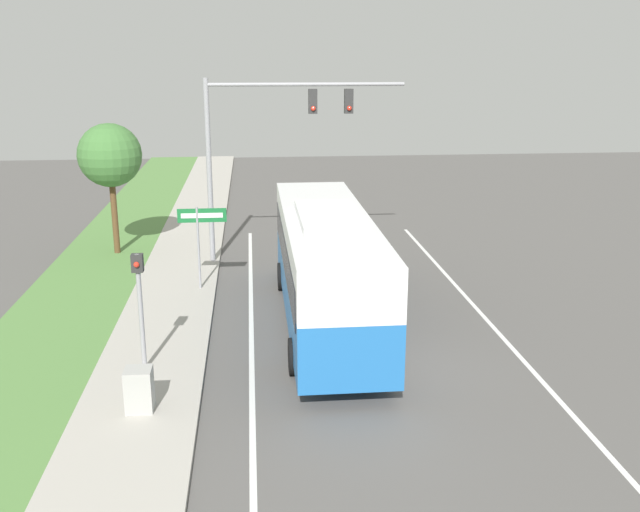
{
  "coord_description": "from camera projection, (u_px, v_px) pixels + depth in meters",
  "views": [
    {
      "loc": [
        -3.48,
        -16.65,
        7.84
      ],
      "look_at": [
        -1.43,
        4.38,
        1.85
      ],
      "focal_mm": 40.0,
      "sensor_mm": 36.0,
      "label": 1
    }
  ],
  "objects": [
    {
      "name": "bus",
      "position": [
        326.0,
        261.0,
        20.97
      ],
      "size": [
        2.62,
        10.96,
        3.61
      ],
      "color": "#236BB7",
      "rests_on": "ground_plane"
    },
    {
      "name": "roadside_tree",
      "position": [
        110.0,
        156.0,
        27.84
      ],
      "size": [
        2.49,
        2.49,
        5.2
      ],
      "color": "brown",
      "rests_on": "grass_verge"
    },
    {
      "name": "utility_cabinet",
      "position": [
        139.0,
        390.0,
        15.94
      ],
      "size": [
        0.6,
        0.58,
        0.99
      ],
      "color": "#A8A8A3",
      "rests_on": "sidewalk"
    },
    {
      "name": "grass_verge",
      "position": [
        15.0,
        383.0,
        17.52
      ],
      "size": [
        3.6,
        80.0,
        0.1
      ],
      "color": "#568442",
      "rests_on": "ground_plane"
    },
    {
      "name": "sidewalk",
      "position": [
        148.0,
        377.0,
        17.81
      ],
      "size": [
        2.8,
        80.0,
        0.12
      ],
      "color": "#ADA89E",
      "rests_on": "ground_plane"
    },
    {
      "name": "signal_gantry",
      "position": [
        267.0,
        132.0,
        26.61
      ],
      "size": [
        7.46,
        0.41,
        7.03
      ],
      "color": "#939399",
      "rests_on": "ground_plane"
    },
    {
      "name": "lane_divider_far",
      "position": [
        526.0,
        364.0,
        18.74
      ],
      "size": [
        0.14,
        30.0,
        0.01
      ],
      "color": "silver",
      "rests_on": "ground_plane"
    },
    {
      "name": "lane_divider_near",
      "position": [
        252.0,
        375.0,
        18.07
      ],
      "size": [
        0.14,
        30.0,
        0.01
      ],
      "color": "silver",
      "rests_on": "ground_plane"
    },
    {
      "name": "ground_plane",
      "position": [
        392.0,
        369.0,
        18.41
      ],
      "size": [
        80.0,
        80.0,
        0.0
      ],
      "primitive_type": "plane",
      "color": "#565451"
    },
    {
      "name": "street_sign",
      "position": [
        201.0,
        230.0,
        23.91
      ],
      "size": [
        1.63,
        0.08,
        2.95
      ],
      "color": "#939399",
      "rests_on": "ground_plane"
    },
    {
      "name": "pedestrian_signal",
      "position": [
        140.0,
        294.0,
        17.59
      ],
      "size": [
        0.28,
        0.34,
        3.16
      ],
      "color": "#939399",
      "rests_on": "ground_plane"
    }
  ]
}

